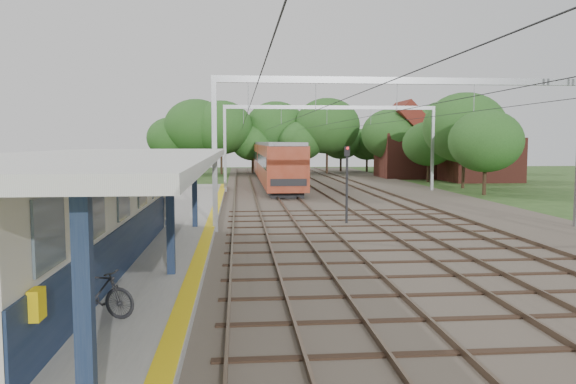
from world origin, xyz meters
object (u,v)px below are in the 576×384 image
signal_post (347,178)px  train (272,160)px  bicycle (97,293)px  person (167,207)px

signal_post → train: bearing=110.4°
bicycle → train: train is taller
bicycle → signal_post: signal_post is taller
train → signal_post: train is taller
bicycle → train: bearing=12.4°
bicycle → signal_post: (8.37, 14.98, 1.46)m
person → train: size_ratio=0.05×
person → bicycle: 12.91m
train → signal_post: bearing=-86.5°
bicycle → signal_post: 17.22m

